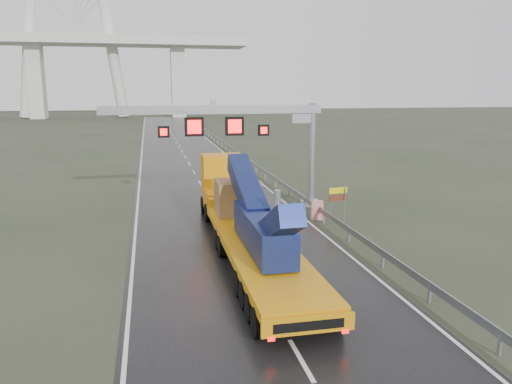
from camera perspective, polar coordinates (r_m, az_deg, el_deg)
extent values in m
plane|color=#2E3424|center=(17.76, 3.19, -15.50)|extent=(400.00, 400.00, 0.00)
cube|color=black|center=(55.99, -7.64, 3.19)|extent=(11.00, 200.00, 0.02)
cube|color=silver|center=(35.94, 6.27, -1.24)|extent=(1.20, 1.20, 0.30)
cylinder|color=gray|center=(35.34, 6.39, 4.22)|extent=(0.48, 0.48, 7.20)
cube|color=gray|center=(33.53, -4.89, 9.35)|extent=(14.80, 0.55, 0.55)
cube|color=gray|center=(34.86, 5.23, 8.60)|extent=(1.40, 0.35, 0.90)
cube|color=gray|center=(33.52, -4.91, 10.12)|extent=(0.35, 0.35, 0.35)
cube|color=black|center=(33.40, -7.08, 7.41)|extent=(1.25, 0.25, 1.25)
cube|color=#FF0C0C|center=(33.27, -7.06, 7.39)|extent=(0.90, 0.02, 0.90)
cube|color=black|center=(33.75, -2.47, 7.52)|extent=(1.25, 0.25, 1.25)
cube|color=#FF0C0C|center=(33.61, -2.43, 7.51)|extent=(0.90, 0.02, 0.90)
cube|color=black|center=(33.31, -10.52, 6.77)|extent=(0.75, 0.25, 0.75)
cube|color=#FF0C0C|center=(33.17, -10.51, 6.75)|extent=(0.54, 0.02, 0.54)
cube|color=black|center=(34.16, 0.87, 7.08)|extent=(0.75, 0.25, 0.75)
cube|color=#FF0C0C|center=(34.03, 0.92, 7.06)|extent=(0.54, 0.02, 0.54)
cube|color=silver|center=(158.28, -23.81, 11.49)|extent=(4.00, 6.00, 21.00)
cube|color=silver|center=(155.53, -8.90, 12.33)|extent=(4.00, 6.00, 21.00)
cube|color=orange|center=(22.83, 0.20, -6.22)|extent=(2.97, 14.70, 0.37)
cube|color=orange|center=(16.17, 6.01, -14.88)|extent=(3.04, 0.13, 0.58)
cube|color=black|center=(16.11, 6.09, -14.99)|extent=(2.31, 0.03, 0.31)
cube|color=#FF0505|center=(15.95, 1.76, -16.48)|extent=(0.23, 0.04, 0.13)
cube|color=#FF0505|center=(16.63, 10.18, -15.43)|extent=(0.23, 0.04, 0.13)
cube|color=orange|center=(30.10, -2.93, -1.02)|extent=(2.73, 1.27, 0.52)
cube|color=orange|center=(31.77, -3.40, -0.84)|extent=(2.74, 3.15, 1.26)
cube|color=orange|center=(33.37, -3.92, 1.96)|extent=(2.63, 2.10, 2.73)
cube|color=black|center=(34.36, -4.18, 2.77)|extent=(2.41, 0.06, 1.26)
cube|color=#111A4F|center=(21.56, 0.79, -4.53)|extent=(1.48, 6.30, 1.47)
cube|color=#111A4F|center=(24.76, -1.08, 0.58)|extent=(1.06, 5.78, 2.68)
cube|color=#111A4F|center=(18.84, 2.56, -3.93)|extent=(0.95, 4.16, 2.54)
cylinder|color=gray|center=(21.46, 2.44, -2.01)|extent=(0.32, 0.32, 1.68)
cube|color=olive|center=(27.72, -2.18, -0.61)|extent=(2.31, 2.31, 1.89)
cylinder|color=black|center=(18.74, 3.31, -12.22)|extent=(3.05, 1.06, 1.05)
cylinder|color=black|center=(25.45, -1.06, -5.69)|extent=(3.05, 1.06, 1.05)
cylinder|color=black|center=(33.54, -3.82, -1.37)|extent=(2.84, 1.16, 1.15)
cylinder|color=gray|center=(31.34, 8.54, -1.42)|extent=(0.07, 0.07, 2.20)
cylinder|color=gray|center=(31.67, 10.10, -1.33)|extent=(0.07, 0.07, 2.20)
cube|color=yellow|center=(31.32, 9.38, 0.18)|extent=(1.27, 0.31, 0.37)
cube|color=#5E2A1A|center=(31.42, 9.35, -0.64)|extent=(1.27, 0.31, 0.41)
cube|color=red|center=(31.87, 7.00, -2.07)|extent=(0.76, 0.47, 1.22)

